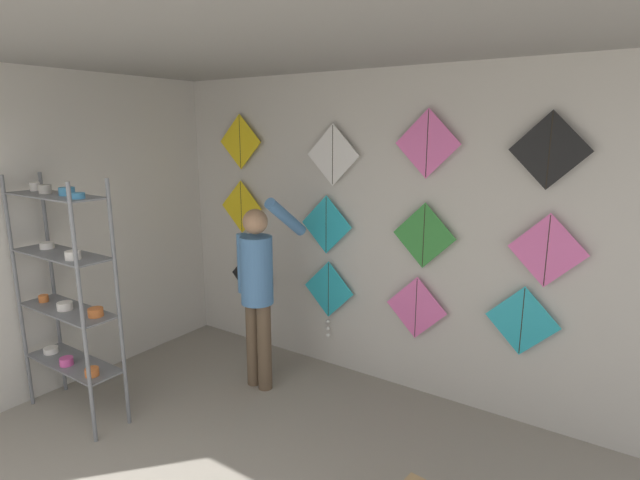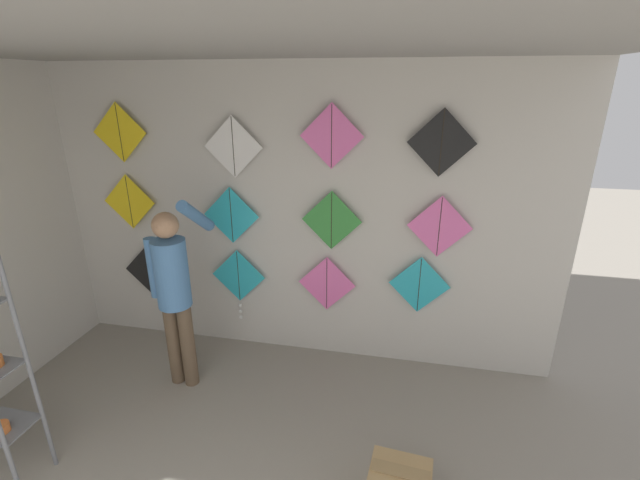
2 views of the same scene
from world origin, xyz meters
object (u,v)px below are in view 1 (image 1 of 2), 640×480
Objects in this scene: kite_2 at (416,308)px; kite_10 at (427,144)px; kite_4 at (241,207)px; kite_5 at (326,225)px; kite_3 at (522,321)px; kite_1 at (328,293)px; kite_6 at (424,236)px; kite_9 at (333,155)px; kite_8 at (240,142)px; shopkeeper at (258,283)px; kite_0 at (251,276)px; kite_11 at (550,150)px; kite_7 at (547,251)px; shelf_rack at (65,286)px.

kite_2 is 1.00× the size of kite_10.
kite_5 is at bearing 0.00° from kite_4.
kite_3 is (0.86, 0.00, 0.07)m from kite_2.
kite_3 reaches higher than kite_1.
kite_9 reaches higher than kite_6.
kite_4 is at bearing 180.00° from kite_3.
kite_1 is 1.38× the size of kite_8.
kite_1 is 1.38× the size of kite_3.
kite_1 is 1.38× the size of kite_4.
shopkeeper is at bearing -162.17° from kite_3.
kite_0 is 1.00× the size of kite_3.
kite_6 is 1.00× the size of kite_10.
kite_9 is (-1.72, 0.00, 1.20)m from kite_3.
kite_6 is 1.10m from kite_9.
kite_3 reaches higher than kite_0.
kite_3 is (2.07, 0.67, -0.11)m from shopkeeper.
kite_3 is 1.00× the size of kite_11.
kite_11 is at bearing 0.00° from kite_2.
kite_11 reaches higher than kite_1.
kite_6 is at bearing 0.06° from kite_1.
kite_3 is 1.55m from kite_10.
kite_2 is 1.00× the size of kite_7.
kite_0 is 1.17m from kite_5.
shopkeeper is 1.85m from kite_10.
shopkeeper reaches higher than kite_1.
kite_3 is (2.75, 0.00, 0.11)m from kite_0.
kite_7 is at bearing 0.00° from kite_0.
kite_4 is 1.00× the size of kite_6.
kite_7 is at bearing 0.00° from kite_11.
kite_2 is 1.39m from kite_10.
shelf_rack is at bearing -122.99° from kite_5.
kite_7 is at bearing 0.00° from kite_8.
kite_3 is at bearing 0.00° from kite_6.
kite_1 is 1.38× the size of kite_5.
kite_5 is (0.28, 0.67, 0.44)m from shopkeeper.
kite_4 is at bearing 180.00° from kite_2.
kite_2 is 0.64m from kite_6.
kite_5 is at bearing 180.00° from kite_2.
kite_8 is at bearing 143.46° from shopkeeper.
kite_5 reaches higher than kite_2.
kite_7 reaches higher than kite_0.
shopkeeper is at bearing -162.75° from kite_11.
kite_8 is (-1.06, 0.00, 0.75)m from kite_5.
kite_5 is at bearing 57.01° from shelf_rack.
kite_7 reaches higher than kite_6.
shelf_rack is 3.53× the size of kite_3.
kite_11 is at bearing 0.00° from kite_4.
kite_8 reaches higher than kite_11.
kite_5 is 1.00× the size of kite_10.
kite_2 is at bearing 41.07° from shelf_rack.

